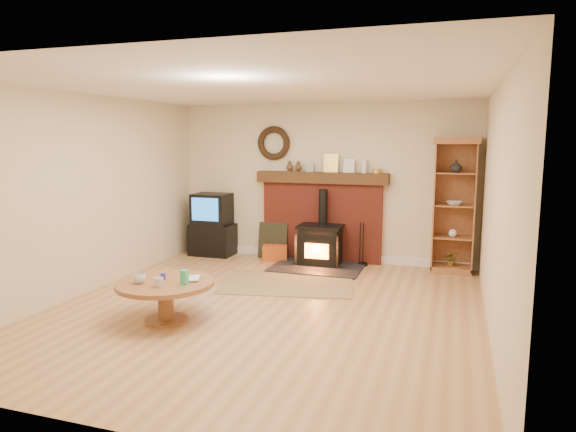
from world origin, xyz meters
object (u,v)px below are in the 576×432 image
(tv_unit, at_px, (212,226))
(coffee_table, at_px, (165,289))
(curio_cabinet, at_px, (454,206))
(wood_stove, at_px, (320,247))

(tv_unit, distance_m, coffee_table, 3.34)
(coffee_table, bearing_deg, curio_cabinet, 47.40)
(coffee_table, bearing_deg, wood_stove, 71.52)
(wood_stove, relative_size, tv_unit, 1.29)
(coffee_table, bearing_deg, tv_unit, 107.40)
(tv_unit, bearing_deg, wood_stove, -5.75)
(wood_stove, distance_m, curio_cabinet, 2.15)
(curio_cabinet, bearing_deg, coffee_table, -132.60)
(curio_cabinet, xyz_separation_m, coffee_table, (-3.01, -3.27, -0.65))
(tv_unit, bearing_deg, coffee_table, -72.60)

